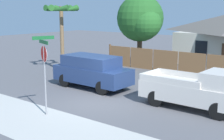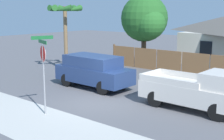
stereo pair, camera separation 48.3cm
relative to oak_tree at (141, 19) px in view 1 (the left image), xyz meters
name	(u,v)px [view 1 (the left image)]	position (x,y,z in m)	size (l,w,h in m)	color
ground_plane	(96,103)	(3.96, -10.12, -3.77)	(80.00, 80.00, 0.00)	#56565B
sidewalk_strip	(38,123)	(3.96, -13.72, -3.76)	(36.00, 3.20, 0.01)	#B2B2AD
wooden_fence	(192,64)	(4.90, -1.03, -2.97)	(14.70, 0.12, 1.70)	brown
oak_tree	(141,19)	(0.00, 0.00, 0.00)	(3.96, 3.77, 5.75)	brown
palm_tree	(61,15)	(-3.30, -5.56, 0.41)	(2.43, 2.63, 4.89)	brown
red_suv	(92,71)	(1.79, -7.97, -2.74)	(4.76, 1.98, 1.91)	navy
orange_pickup	(198,90)	(8.33, -7.98, -2.86)	(4.89, 1.98, 1.89)	silver
stop_sign	(44,61)	(3.45, -12.84, -1.39)	(1.00, 0.90, 3.45)	gray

